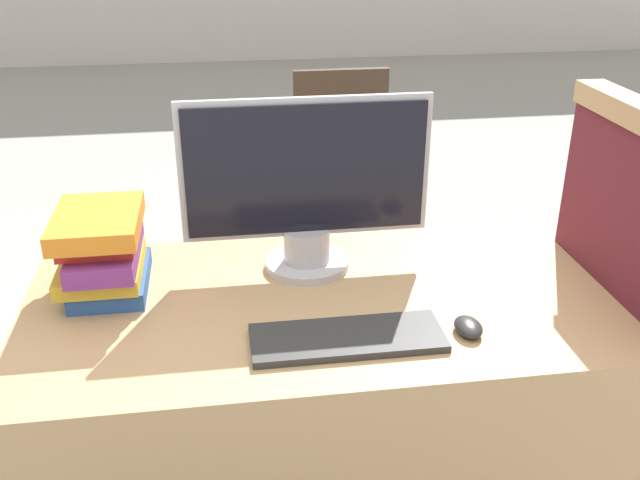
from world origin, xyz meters
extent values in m
cube|color=tan|center=(0.00, 0.34, 0.38)|extent=(1.31, 0.69, 0.76)
cube|color=#5B1E28|center=(0.68, 0.28, 0.57)|extent=(0.05, 0.55, 1.13)
cylinder|color=#B7B7BC|center=(-0.01, 0.50, 0.77)|extent=(0.20, 0.20, 0.02)
cylinder|color=#B7B7BC|center=(-0.01, 0.50, 0.82)|extent=(0.11, 0.11, 0.08)
cube|color=#B7B7BC|center=(-0.01, 0.50, 1.01)|extent=(0.58, 0.01, 0.33)
cube|color=black|center=(-0.01, 0.50, 1.01)|extent=(0.55, 0.02, 0.30)
cube|color=#2D2D2D|center=(0.03, 0.16, 0.77)|extent=(0.39, 0.14, 0.02)
ellipsoid|color=#262626|center=(0.28, 0.16, 0.78)|extent=(0.06, 0.08, 0.03)
cube|color=#285199|center=(-0.46, 0.47, 0.78)|extent=(0.16, 0.24, 0.04)
cube|color=gold|center=(-0.48, 0.45, 0.82)|extent=(0.18, 0.23, 0.04)
cube|color=#7A3384|center=(-0.47, 0.46, 0.86)|extent=(0.14, 0.28, 0.04)
cube|color=#B72D28|center=(-0.47, 0.46, 0.90)|extent=(0.16, 0.21, 0.03)
cube|color=orange|center=(-0.47, 0.45, 0.93)|extent=(0.18, 0.25, 0.04)
cylinder|color=#38281E|center=(0.18, 1.79, 0.20)|extent=(0.04, 0.04, 0.40)
cylinder|color=#38281E|center=(0.56, 1.79, 0.20)|extent=(0.04, 0.04, 0.40)
cylinder|color=#38281E|center=(0.18, 2.17, 0.20)|extent=(0.04, 0.04, 0.40)
cylinder|color=#38281E|center=(0.56, 2.17, 0.20)|extent=(0.04, 0.04, 0.40)
cube|color=#38281E|center=(0.37, 1.98, 0.42)|extent=(0.44, 0.44, 0.05)
cube|color=#38281E|center=(0.37, 2.18, 0.67)|extent=(0.44, 0.04, 0.43)
camera|label=1|loc=(-0.20, -1.02, 1.56)|focal=40.00mm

